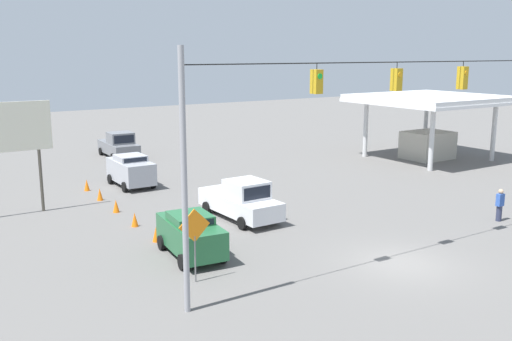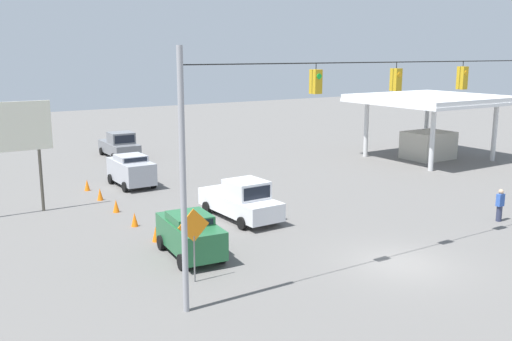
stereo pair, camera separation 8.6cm
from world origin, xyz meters
name	(u,v)px [view 2 (the right image)]	position (x,y,z in m)	size (l,w,h in m)	color
ground_plane	(401,264)	(0.00, 0.00, 0.00)	(140.00, 140.00, 0.00)	#605E5B
overhead_signal_span	(394,131)	(-0.05, -0.77, 5.37)	(18.76, 0.38, 8.67)	#939399
pickup_truck_grey_withflow_deep	(120,145)	(1.46, -29.50, 0.98)	(2.34, 5.08, 2.12)	slate
pickup_truck_white_withflow_mid	(241,200)	(2.18, -9.01, 0.98)	(2.29, 5.41, 2.12)	silver
sedan_silver_withflow_far	(131,170)	(4.33, -19.13, 1.06)	(2.10, 4.10, 2.03)	#A8AAB2
sedan_green_parked_shoulder	(190,234)	(6.83, -5.44, 0.97)	(2.25, 4.24, 1.85)	#236038
traffic_cone_nearest	(190,254)	(7.16, -4.80, 0.35)	(0.35, 0.35, 0.71)	orange
traffic_cone_second	(156,234)	(7.33, -7.99, 0.35)	(0.35, 0.35, 0.71)	orange
traffic_cone_third	(135,219)	(7.32, -10.70, 0.35)	(0.35, 0.35, 0.71)	orange
traffic_cone_fourth	(116,206)	(7.24, -13.67, 0.35)	(0.35, 0.35, 0.71)	orange
traffic_cone_fifth	(100,194)	(7.17, -16.66, 0.35)	(0.35, 0.35, 0.71)	orange
traffic_cone_farthest	(87,185)	(7.12, -19.41, 0.35)	(0.35, 0.35, 0.71)	orange
gas_station	(430,113)	(-19.36, -15.48, 3.73)	(10.41, 9.86, 5.10)	silver
roadside_billboard	(3,133)	(12.17, -16.09, 4.37)	(4.82, 0.16, 5.97)	#4C473D
work_zone_sign	(194,231)	(7.93, -2.84, 1.99)	(1.27, 0.06, 2.84)	slate
pedestrian	(500,205)	(-8.69, -1.56, 0.84)	(0.40, 0.28, 1.68)	#2D334C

